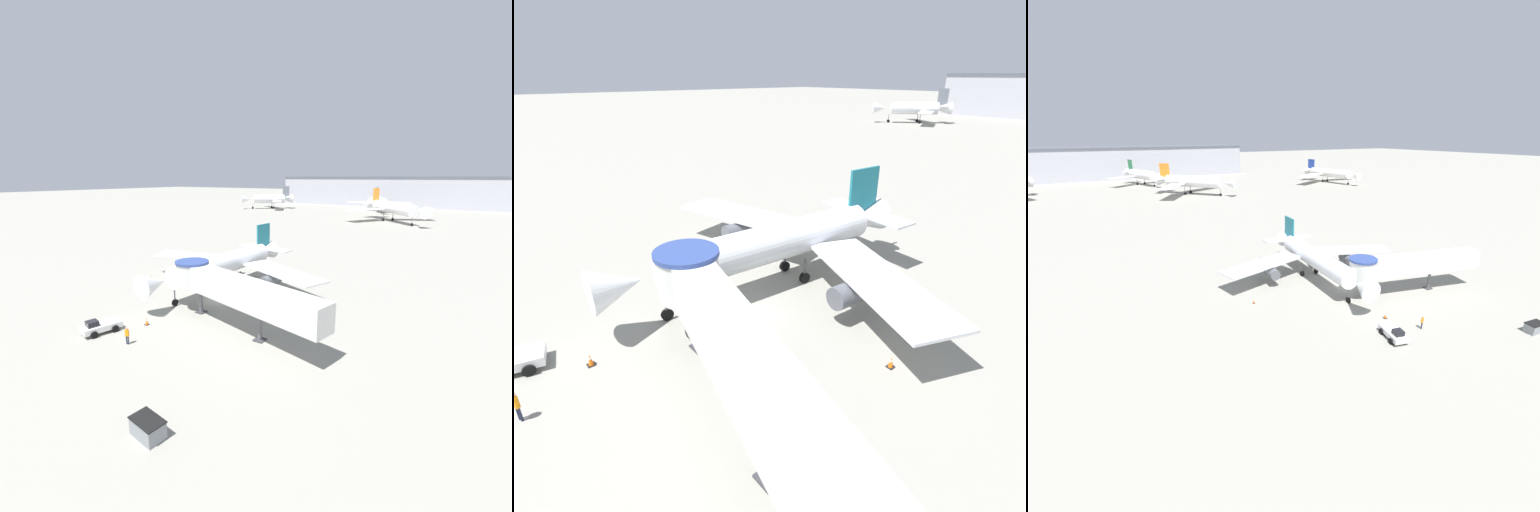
% 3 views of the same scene
% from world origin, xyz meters
% --- Properties ---
extents(ground_plane, '(800.00, 800.00, 0.00)m').
position_xyz_m(ground_plane, '(0.00, 0.00, 0.00)').
color(ground_plane, gray).
extents(main_airplane, '(31.58, 26.96, 8.44)m').
position_xyz_m(main_airplane, '(-2.57, 5.37, 3.60)').
color(main_airplane, silver).
rests_on(main_airplane, ground_plane).
extents(jet_bridge, '(21.36, 8.10, 6.19)m').
position_xyz_m(jet_bridge, '(6.49, -5.93, 4.50)').
color(jet_bridge, silver).
rests_on(jet_bridge, ground_plane).
extents(pushback_tug_white, '(2.84, 4.27, 1.53)m').
position_xyz_m(pushback_tug_white, '(-4.50, -14.42, 0.71)').
color(pushback_tug_white, silver).
rests_on(pushback_tug_white, ground_plane).
extents(service_container_gray, '(2.49, 1.68, 1.25)m').
position_xyz_m(service_container_gray, '(11.60, -21.97, 0.63)').
color(service_container_gray, gray).
rests_on(service_container_gray, ground_plane).
extents(traffic_cone_near_nose, '(0.47, 0.47, 0.77)m').
position_xyz_m(traffic_cone_near_nose, '(-1.90, -10.48, 0.37)').
color(traffic_cone_near_nose, black).
rests_on(traffic_cone_near_nose, ground_plane).
extents(traffic_cone_starboard_wing, '(0.43, 0.43, 0.72)m').
position_xyz_m(traffic_cone_starboard_wing, '(9.91, 3.21, 0.34)').
color(traffic_cone_starboard_wing, black).
rests_on(traffic_cone_starboard_wing, ground_plane).
extents(traffic_cone_port_wing, '(0.35, 0.35, 0.59)m').
position_xyz_m(traffic_cone_port_wing, '(-15.28, 2.01, 0.28)').
color(traffic_cone_port_wing, black).
rests_on(traffic_cone_port_wing, ground_plane).
extents(ground_crew_marshaller, '(0.39, 0.31, 1.80)m').
position_xyz_m(ground_crew_marshaller, '(0.14, -14.62, 1.04)').
color(ground_crew_marshaller, '#1E2338').
rests_on(ground_crew_marshaller, ground_plane).
extents(background_jet_blue_tail, '(37.65, 34.09, 10.56)m').
position_xyz_m(background_jet_blue_tail, '(72.11, 101.95, 4.63)').
color(background_jet_blue_tail, white).
rests_on(background_jet_blue_tail, ground_plane).
extents(background_jet_green_tail, '(28.44, 29.05, 11.23)m').
position_xyz_m(background_jet_green_tail, '(-10.36, 137.66, 4.91)').
color(background_jet_green_tail, white).
rests_on(background_jet_green_tail, ground_plane).
extents(background_jet_orange_tail, '(29.39, 30.03, 11.82)m').
position_xyz_m(background_jet_orange_tail, '(2.92, 99.46, 5.15)').
color(background_jet_orange_tail, white).
rests_on(background_jet_orange_tail, ground_plane).
extents(terminal_building, '(124.44, 23.72, 16.38)m').
position_xyz_m(terminal_building, '(-11.82, 175.00, 8.20)').
color(terminal_building, '#A8A8B2').
rests_on(terminal_building, ground_plane).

